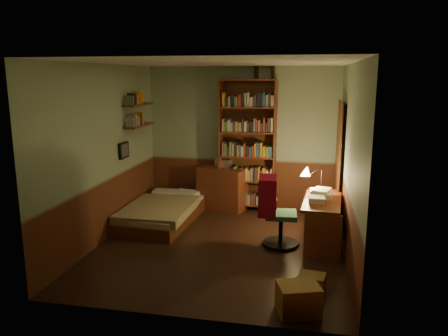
% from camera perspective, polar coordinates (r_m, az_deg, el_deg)
% --- Properties ---
extents(floor, '(3.50, 4.00, 0.02)m').
position_cam_1_polar(floor, '(6.49, -0.43, -10.08)').
color(floor, black).
rests_on(floor, ground).
extents(ceiling, '(3.50, 4.00, 0.02)m').
position_cam_1_polar(ceiling, '(6.02, -0.47, 13.70)').
color(ceiling, silver).
rests_on(ceiling, wall_back).
extents(wall_back, '(3.50, 0.02, 2.60)m').
position_cam_1_polar(wall_back, '(8.08, 2.42, 3.91)').
color(wall_back, gray).
rests_on(wall_back, ground).
extents(wall_left, '(0.02, 4.00, 2.60)m').
position_cam_1_polar(wall_left, '(6.70, -15.37, 1.84)').
color(wall_left, gray).
rests_on(wall_left, ground).
extents(wall_right, '(0.02, 4.00, 2.60)m').
position_cam_1_polar(wall_right, '(6.03, 16.17, 0.71)').
color(wall_right, gray).
rests_on(wall_right, ground).
extents(wall_front, '(3.50, 0.02, 2.60)m').
position_cam_1_polar(wall_front, '(4.22, -5.95, -3.53)').
color(wall_front, gray).
rests_on(wall_front, ground).
extents(doorway, '(0.06, 0.90, 2.00)m').
position_cam_1_polar(doorway, '(7.35, 14.90, 0.36)').
color(doorway, black).
rests_on(doorway, ground).
extents(door_trim, '(0.02, 0.98, 2.08)m').
position_cam_1_polar(door_trim, '(7.35, 14.63, 0.37)').
color(door_trim, '#4B2611').
rests_on(door_trim, ground).
extents(bed, '(1.11, 1.93, 0.56)m').
position_cam_1_polar(bed, '(7.48, -8.10, -4.86)').
color(bed, olive).
rests_on(bed, ground).
extents(dresser, '(0.95, 0.66, 0.77)m').
position_cam_1_polar(dresser, '(8.08, -0.24, -2.70)').
color(dresser, '#5B2917').
rests_on(dresser, ground).
extents(mini_stereo, '(0.32, 0.27, 0.15)m').
position_cam_1_polar(mini_stereo, '(8.09, -0.03, 0.67)').
color(mini_stereo, '#B2B2B7').
rests_on(mini_stereo, dresser).
extents(bookshelf, '(1.02, 0.34, 2.37)m').
position_cam_1_polar(bookshelf, '(7.92, 3.09, 2.92)').
color(bookshelf, '#5B2917').
rests_on(bookshelf, ground).
extents(bottle_left, '(0.09, 0.09, 0.26)m').
position_cam_1_polar(bottle_left, '(7.92, 4.24, 12.46)').
color(bottle_left, black).
rests_on(bottle_left, bookshelf).
extents(bottle_right, '(0.06, 0.06, 0.23)m').
position_cam_1_polar(bottle_right, '(7.89, 6.43, 12.31)').
color(bottle_right, black).
rests_on(bottle_right, bookshelf).
extents(desk, '(0.61, 1.29, 0.67)m').
position_cam_1_polar(desk, '(6.62, 12.64, -6.77)').
color(desk, '#5B2917').
rests_on(desk, ground).
extents(paper_stack, '(0.31, 0.36, 0.12)m').
position_cam_1_polar(paper_stack, '(6.61, 12.61, -3.20)').
color(paper_stack, silver).
rests_on(paper_stack, desk).
extents(desk_lamp, '(0.20, 0.20, 0.54)m').
position_cam_1_polar(desk_lamp, '(6.83, 12.64, -0.93)').
color(desk_lamp, black).
rests_on(desk_lamp, desk).
extents(office_chair, '(0.57, 0.51, 1.07)m').
position_cam_1_polar(office_chair, '(6.34, 7.49, -5.50)').
color(office_chair, '#295C39').
rests_on(office_chair, ground).
extents(red_jacket, '(0.32, 0.49, 0.54)m').
position_cam_1_polar(red_jacket, '(5.93, 4.96, 1.41)').
color(red_jacket, maroon).
rests_on(red_jacket, office_chair).
extents(wall_shelf_lower, '(0.20, 0.90, 0.03)m').
position_cam_1_polar(wall_shelf_lower, '(7.60, -11.01, 5.48)').
color(wall_shelf_lower, '#5B2917').
rests_on(wall_shelf_lower, wall_left).
extents(wall_shelf_upper, '(0.20, 0.90, 0.03)m').
position_cam_1_polar(wall_shelf_upper, '(7.57, -11.11, 8.11)').
color(wall_shelf_upper, '#5B2917').
rests_on(wall_shelf_upper, wall_left).
extents(framed_picture, '(0.04, 0.32, 0.26)m').
position_cam_1_polar(framed_picture, '(7.22, -12.97, 2.27)').
color(framed_picture, black).
rests_on(framed_picture, wall_left).
extents(cardboard_box_a, '(0.50, 0.45, 0.31)m').
position_cam_1_polar(cardboard_box_a, '(4.78, 9.69, -16.50)').
color(cardboard_box_a, olive).
rests_on(cardboard_box_a, ground).
extents(cardboard_box_b, '(0.33, 0.28, 0.21)m').
position_cam_1_polar(cardboard_box_b, '(5.25, 11.40, -14.52)').
color(cardboard_box_b, olive).
rests_on(cardboard_box_b, ground).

